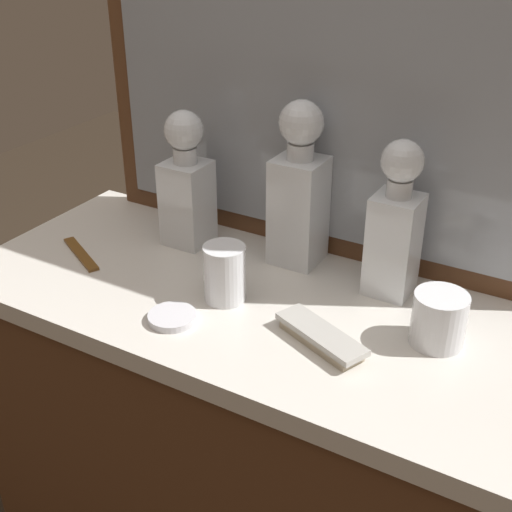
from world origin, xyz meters
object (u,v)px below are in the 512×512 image
crystal_decanter_front (299,199)px  crystal_tumbler_right (439,321)px  silver_brush_front (321,337)px  tortoiseshell_comb (81,254)px  crystal_decanter_rear (187,192)px  porcelain_dish (172,317)px  crystal_decanter_far_left (394,234)px  crystal_tumbler_left (225,275)px

crystal_decanter_front → crystal_tumbler_right: 0.35m
silver_brush_front → tortoiseshell_comb: bearing=176.7°
crystal_decanter_rear → crystal_tumbler_right: crystal_decanter_rear is taller
crystal_decanter_front → crystal_tumbler_right: bearing=-23.0°
silver_brush_front → tortoiseshell_comb: size_ratio=1.21×
silver_brush_front → porcelain_dish: 0.25m
crystal_tumbler_right → crystal_decanter_rear: bearing=170.3°
crystal_decanter_rear → crystal_tumbler_right: bearing=-9.7°
crystal_decanter_far_left → crystal_tumbler_right: (0.12, -0.11, -0.07)m
crystal_tumbler_left → crystal_tumbler_right: (0.35, 0.06, -0.01)m
silver_brush_front → crystal_decanter_front: bearing=124.6°
crystal_decanter_rear → tortoiseshell_comb: crystal_decanter_rear is taller
crystal_decanter_rear → silver_brush_front: (0.38, -0.18, -0.09)m
crystal_decanter_far_left → crystal_tumbler_right: crystal_decanter_far_left is taller
silver_brush_front → porcelain_dish: size_ratio=2.12×
crystal_tumbler_left → porcelain_dish: 0.11m
crystal_decanter_far_left → crystal_decanter_front: (-0.19, 0.02, 0.01)m
crystal_decanter_rear → porcelain_dish: size_ratio=3.33×
crystal_decanter_front → crystal_decanter_rear: bearing=-169.6°
crystal_tumbler_left → porcelain_dish: size_ratio=1.25×
crystal_decanter_rear → crystal_decanter_front: 0.23m
crystal_tumbler_left → crystal_tumbler_right: bearing=9.1°
crystal_tumbler_right → silver_brush_front: (-0.15, -0.09, -0.03)m
crystal_decanter_front → crystal_tumbler_left: crystal_decanter_front is taller
crystal_decanter_far_left → crystal_decanter_front: crystal_decanter_front is taller
crystal_decanter_rear → crystal_tumbler_right: 0.54m
crystal_decanter_far_left → crystal_decanter_rear: size_ratio=1.03×
crystal_decanter_rear → porcelain_dish: crystal_decanter_rear is taller
crystal_decanter_far_left → tortoiseshell_comb: bearing=-162.7°
crystal_decanter_rear → crystal_tumbler_left: 0.24m
crystal_decanter_front → porcelain_dish: 0.32m
crystal_tumbler_left → tortoiseshell_comb: 0.33m
crystal_decanter_far_left → silver_brush_front: size_ratio=1.62×
crystal_tumbler_left → crystal_decanter_rear: bearing=140.5°
crystal_tumbler_right → silver_brush_front: bearing=-148.4°
crystal_decanter_rear → silver_brush_front: size_ratio=1.57×
silver_brush_front → tortoiseshell_comb: (-0.52, 0.03, -0.01)m
crystal_decanter_front → crystal_tumbler_right: crystal_decanter_front is taller
porcelain_dish → tortoiseshell_comb: (-0.29, 0.09, -0.00)m
crystal_decanter_far_left → silver_brush_front: crystal_decanter_far_left is taller
crystal_decanter_rear → crystal_tumbler_right: (0.53, -0.09, -0.07)m
crystal_tumbler_left → silver_brush_front: crystal_tumbler_left is taller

